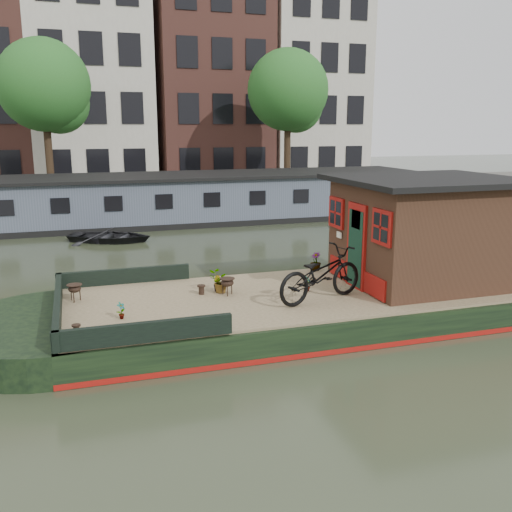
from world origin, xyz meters
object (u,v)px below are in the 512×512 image
object	(u,v)px
brazier_front	(227,287)
dinghy	(110,233)
potted_plant_a	(308,284)
brazier_rear	(75,293)
bicycle	(321,274)
cabin	(426,229)

from	to	relation	value
brazier_front	dinghy	xyz separation A→B (m)	(-1.82, 10.07, -0.52)
potted_plant_a	brazier_rear	distance (m)	4.95
potted_plant_a	brazier_rear	bearing A→B (deg)	170.55
bicycle	brazier_rear	distance (m)	5.11
dinghy	brazier_front	bearing A→B (deg)	-144.40
cabin	potted_plant_a	size ratio (longest dim) A/B	11.50
potted_plant_a	bicycle	bearing A→B (deg)	-91.44
brazier_front	brazier_rear	distance (m)	3.17
brazier_front	brazier_rear	xyz separation A→B (m)	(-3.13, 0.54, -0.01)
bicycle	dinghy	world-z (taller)	bicycle
potted_plant_a	brazier_front	world-z (taller)	brazier_front
brazier_rear	bicycle	bearing A→B (deg)	-17.33
potted_plant_a	brazier_front	bearing A→B (deg)	171.25
cabin	brazier_rear	bearing A→B (deg)	173.78
bicycle	dinghy	bearing A→B (deg)	0.13
cabin	bicycle	world-z (taller)	cabin
potted_plant_a	dinghy	distance (m)	10.95
potted_plant_a	dinghy	world-z (taller)	potted_plant_a
brazier_rear	dinghy	distance (m)	9.63
bicycle	potted_plant_a	world-z (taller)	bicycle
bicycle	brazier_rear	world-z (taller)	bicycle
potted_plant_a	cabin	bearing A→B (deg)	-0.72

